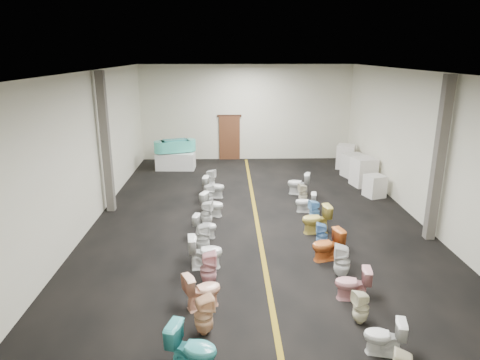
% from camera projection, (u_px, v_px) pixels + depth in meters
% --- Properties ---
extents(floor, '(16.00, 16.00, 0.00)m').
position_uv_depth(floor, '(257.00, 220.00, 13.35)').
color(floor, black).
rests_on(floor, ground).
extents(ceiling, '(16.00, 16.00, 0.00)m').
position_uv_depth(ceiling, '(258.00, 71.00, 12.06)').
color(ceiling, black).
rests_on(ceiling, ground).
extents(wall_back, '(10.00, 0.00, 10.00)m').
position_uv_depth(wall_back, '(246.00, 113.00, 20.37)').
color(wall_back, beige).
rests_on(wall_back, ground).
extents(wall_front, '(10.00, 0.00, 10.00)m').
position_uv_depth(wall_front, '(303.00, 297.00, 5.05)').
color(wall_front, beige).
rests_on(wall_front, ground).
extents(wall_left, '(0.00, 16.00, 16.00)m').
position_uv_depth(wall_left, '(88.00, 150.00, 12.57)').
color(wall_left, beige).
rests_on(wall_left, ground).
extents(wall_right, '(0.00, 16.00, 16.00)m').
position_uv_depth(wall_right, '(423.00, 148.00, 12.84)').
color(wall_right, beige).
rests_on(wall_right, ground).
extents(aisle_stripe, '(0.12, 15.60, 0.01)m').
position_uv_depth(aisle_stripe, '(257.00, 220.00, 13.35)').
color(aisle_stripe, olive).
rests_on(aisle_stripe, floor).
extents(back_door, '(1.00, 0.10, 2.10)m').
position_uv_depth(back_door, '(229.00, 138.00, 20.63)').
color(back_door, '#562D19').
rests_on(back_door, floor).
extents(door_frame, '(1.15, 0.08, 0.10)m').
position_uv_depth(door_frame, '(229.00, 116.00, 20.34)').
color(door_frame, '#331C11').
rests_on(door_frame, back_door).
extents(column_left, '(0.25, 0.25, 4.50)m').
position_uv_depth(column_left, '(106.00, 143.00, 13.54)').
color(column_left, '#59544C').
rests_on(column_left, floor).
extents(column_right, '(0.25, 0.25, 4.50)m').
position_uv_depth(column_right, '(439.00, 160.00, 11.40)').
color(column_right, '#59544C').
rests_on(column_right, floor).
extents(display_table, '(1.73, 0.92, 0.75)m').
position_uv_depth(display_table, '(176.00, 161.00, 19.06)').
color(display_table, white).
rests_on(display_table, floor).
extents(bathtub, '(1.79, 1.06, 0.55)m').
position_uv_depth(bathtub, '(175.00, 146.00, 18.86)').
color(bathtub, '#46CBB3').
rests_on(bathtub, display_table).
extents(appliance_crate_a, '(0.78, 0.78, 0.80)m').
position_uv_depth(appliance_crate_a, '(375.00, 186.00, 15.39)').
color(appliance_crate_a, silver).
rests_on(appliance_crate_a, floor).
extents(appliance_crate_b, '(0.96, 0.96, 1.11)m').
position_uv_depth(appliance_crate_b, '(364.00, 172.00, 16.64)').
color(appliance_crate_b, silver).
rests_on(appliance_crate_b, floor).
extents(appliance_crate_c, '(1.05, 1.05, 0.95)m').
position_uv_depth(appliance_crate_c, '(354.00, 166.00, 17.85)').
color(appliance_crate_c, silver).
rests_on(appliance_crate_c, floor).
extents(appliance_crate_d, '(0.98, 0.98, 1.07)m').
position_uv_depth(appliance_crate_d, '(346.00, 157.00, 19.14)').
color(appliance_crate_d, white).
rests_on(appliance_crate_d, floor).
extents(toilet_left_0, '(0.92, 0.69, 0.84)m').
position_uv_depth(toilet_left_0, '(193.00, 349.00, 6.92)').
color(toilet_left_0, teal).
rests_on(toilet_left_0, floor).
extents(toilet_left_1, '(0.46, 0.46, 0.78)m').
position_uv_depth(toilet_left_1, '(204.00, 315.00, 7.83)').
color(toilet_left_1, '#EBB586').
rests_on(toilet_left_1, floor).
extents(toilet_left_2, '(0.87, 0.71, 0.78)m').
position_uv_depth(toilet_left_2, '(203.00, 290.00, 8.67)').
color(toilet_left_2, '#FFBB99').
rests_on(toilet_left_2, floor).
extents(toilet_left_3, '(0.40, 0.39, 0.81)m').
position_uv_depth(toilet_left_3, '(208.00, 269.00, 9.50)').
color(toilet_left_3, pink).
rests_on(toilet_left_3, floor).
extents(toilet_left_4, '(0.86, 0.55, 0.83)m').
position_uv_depth(toilet_left_4, '(205.00, 252.00, 10.28)').
color(toilet_left_4, white).
rests_on(toilet_left_4, floor).
extents(toilet_left_5, '(0.41, 0.40, 0.80)m').
position_uv_depth(toilet_left_5, '(203.00, 238.00, 11.07)').
color(toilet_left_5, silver).
rests_on(toilet_left_5, floor).
extents(toilet_left_6, '(0.72, 0.50, 0.67)m').
position_uv_depth(toilet_left_6, '(205.00, 226.00, 12.00)').
color(toilet_left_6, white).
rests_on(toilet_left_6, floor).
extents(toilet_left_7, '(0.42, 0.41, 0.77)m').
position_uv_depth(toilet_left_7, '(207.00, 213.00, 12.82)').
color(toilet_left_7, white).
rests_on(toilet_left_7, floor).
extents(toilet_left_8, '(0.84, 0.68, 0.75)m').
position_uv_depth(toilet_left_8, '(212.00, 204.00, 13.60)').
color(toilet_left_8, white).
rests_on(toilet_left_8, floor).
extents(toilet_left_9, '(0.45, 0.45, 0.75)m').
position_uv_depth(toilet_left_9, '(208.00, 195.00, 14.51)').
color(toilet_left_9, silver).
rests_on(toilet_left_9, floor).
extents(toilet_left_10, '(0.82, 0.55, 0.78)m').
position_uv_depth(toilet_left_10, '(214.00, 187.00, 15.32)').
color(toilet_left_10, silver).
rests_on(toilet_left_10, floor).
extents(toilet_left_11, '(0.48, 0.47, 0.80)m').
position_uv_depth(toilet_left_11, '(210.00, 180.00, 16.15)').
color(toilet_left_11, white).
rests_on(toilet_left_11, floor).
extents(toilet_right_1, '(0.75, 0.53, 0.69)m').
position_uv_depth(toilet_right_1, '(384.00, 337.00, 7.32)').
color(toilet_right_1, white).
rests_on(toilet_right_1, floor).
extents(toilet_right_2, '(0.37, 0.37, 0.68)m').
position_uv_depth(toilet_right_2, '(361.00, 307.00, 8.17)').
color(toilet_right_2, '#EDE6C2').
rests_on(toilet_right_2, floor).
extents(toilet_right_3, '(0.78, 0.51, 0.74)m').
position_uv_depth(toilet_right_3, '(352.00, 283.00, 8.96)').
color(toilet_right_3, pink).
rests_on(toilet_right_3, floor).
extents(toilet_right_4, '(0.45, 0.44, 0.82)m').
position_uv_depth(toilet_right_4, '(342.00, 261.00, 9.82)').
color(toilet_right_4, silver).
rests_on(toilet_right_4, floor).
extents(toilet_right_5, '(0.88, 0.65, 0.81)m').
position_uv_depth(toilet_right_5, '(327.00, 245.00, 10.67)').
color(toilet_right_5, '#CE6326').
rests_on(toilet_right_5, floor).
extents(toilet_right_6, '(0.36, 0.35, 0.68)m').
position_uv_depth(toilet_right_6, '(322.00, 235.00, 11.40)').
color(toilet_right_6, '#6197D1').
rests_on(toilet_right_6, floor).
extents(toilet_right_7, '(0.87, 0.57, 0.84)m').
position_uv_depth(toilet_right_7, '(316.00, 219.00, 12.28)').
color(toilet_right_7, gold).
rests_on(toilet_right_7, floor).
extents(toilet_right_8, '(0.40, 0.39, 0.71)m').
position_uv_depth(toilet_right_8, '(314.00, 211.00, 13.07)').
color(toilet_right_8, '#79BBF3').
rests_on(toilet_right_8, floor).
extents(toilet_right_9, '(0.72, 0.49, 0.67)m').
position_uv_depth(toilet_right_9, '(306.00, 202.00, 13.91)').
color(toilet_right_9, white).
rests_on(toilet_right_9, floor).
extents(toilet_right_10, '(0.37, 0.36, 0.68)m').
position_uv_depth(toilet_right_10, '(303.00, 194.00, 14.76)').
color(toilet_right_10, beige).
rests_on(toilet_right_10, floor).
extents(toilet_right_11, '(0.90, 0.66, 0.82)m').
position_uv_depth(toilet_right_11, '(299.00, 183.00, 15.65)').
color(toilet_right_11, white).
rests_on(toilet_right_11, floor).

